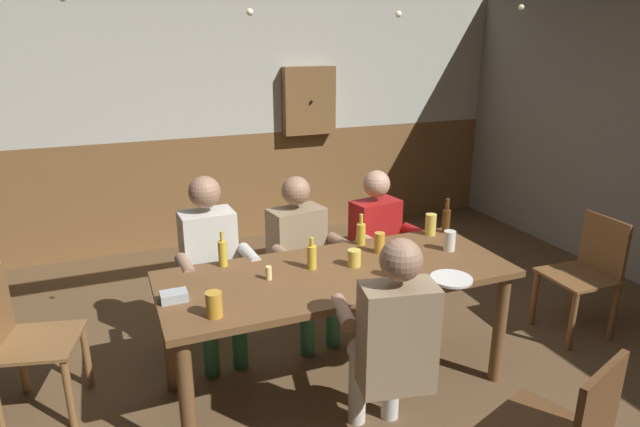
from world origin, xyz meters
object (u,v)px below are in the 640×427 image
object	(u,v)px
pint_glass_3	(449,241)
pint_glass_4	(400,267)
condiment_caddy	(174,296)
bottle_3	(223,253)
chair_empty_near_left	(587,271)
pint_glass_1	(354,258)
person_0	(211,261)
person_1	(302,252)
plate_0	(451,279)
pint_glass_5	(214,304)
pint_glass_0	(379,243)
dining_table	(337,287)
bottle_0	(446,219)
table_candle	(269,273)
wall_dart_cabinet	(309,101)
bottle_2	(361,233)
bottle_1	(312,256)
person_2	(382,243)
pint_glass_2	(431,224)
chair_empty_far_end	(22,339)
person_3	(392,340)

from	to	relation	value
pint_glass_3	pint_glass_4	size ratio (longest dim) A/B	0.94
condiment_caddy	bottle_3	distance (m)	0.50
chair_empty_near_left	pint_glass_1	distance (m)	1.87
person_0	pint_glass_1	world-z (taller)	person_0
person_1	plate_0	bearing A→B (deg)	108.64
pint_glass_5	pint_glass_3	bearing A→B (deg)	10.74
chair_empty_near_left	pint_glass_0	bearing A→B (deg)	83.55
dining_table	pint_glass_3	world-z (taller)	pint_glass_3
chair_empty_near_left	bottle_0	world-z (taller)	bottle_0
chair_empty_near_left	pint_glass_3	world-z (taller)	pint_glass_3
bottle_0	pint_glass_3	bearing A→B (deg)	-120.69
table_candle	pint_glass_1	distance (m)	0.54
table_candle	wall_dart_cabinet	xyz separation A→B (m)	(1.28, 2.68, 0.63)
pint_glass_1	bottle_2	bearing A→B (deg)	57.65
dining_table	table_candle	size ratio (longest dim) A/B	26.11
condiment_caddy	plate_0	xyz separation A→B (m)	(1.50, -0.33, -0.02)
table_candle	bottle_1	distance (m)	0.29
dining_table	pint_glass_1	world-z (taller)	pint_glass_1
person_2	pint_glass_3	xyz separation A→B (m)	(0.17, -0.59, 0.21)
bottle_0	bottle_2	world-z (taller)	bottle_0
pint_glass_1	wall_dart_cabinet	distance (m)	2.85
bottle_2	pint_glass_1	bearing A→B (deg)	-122.35
chair_empty_near_left	bottle_3	world-z (taller)	bottle_3
pint_glass_2	chair_empty_far_end	bearing A→B (deg)	177.72
chair_empty_far_end	table_candle	bearing A→B (deg)	87.78
pint_glass_3	pint_glass_5	xyz separation A→B (m)	(-1.59, -0.30, -0.00)
person_3	pint_glass_2	distance (m)	1.30
pint_glass_0	pint_glass_1	distance (m)	0.28
pint_glass_2	bottle_3	bearing A→B (deg)	179.70
person_2	pint_glass_5	xyz separation A→B (m)	(-1.43, -0.89, 0.21)
pint_glass_0	pint_glass_3	size ratio (longest dim) A/B	1.02
person_0	condiment_caddy	bearing A→B (deg)	61.52
bottle_3	dining_table	bearing A→B (deg)	-28.80
plate_0	wall_dart_cabinet	world-z (taller)	wall_dart_cabinet
chair_empty_near_left	bottle_3	size ratio (longest dim) A/B	3.98
bottle_1	pint_glass_3	distance (m)	0.93
pint_glass_1	wall_dart_cabinet	bearing A→B (deg)	74.60
person_1	condiment_caddy	distance (m)	1.18
chair_empty_near_left	plate_0	size ratio (longest dim) A/B	3.63
plate_0	bottle_1	world-z (taller)	bottle_1
chair_empty_near_left	wall_dart_cabinet	distance (m)	3.15
bottle_3	pint_glass_5	size ratio (longest dim) A/B	1.69
chair_empty_far_end	table_candle	world-z (taller)	chair_empty_far_end
person_2	table_candle	distance (m)	1.21
person_2	chair_empty_far_end	xyz separation A→B (m)	(-2.40, -0.19, -0.16)
pint_glass_3	pint_glass_5	world-z (taller)	same
person_0	person_3	xyz separation A→B (m)	(0.64, -1.30, -0.01)
bottle_1	wall_dart_cabinet	size ratio (longest dim) A/B	0.28
plate_0	pint_glass_3	world-z (taller)	pint_glass_3
bottle_3	wall_dart_cabinet	distance (m)	2.87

